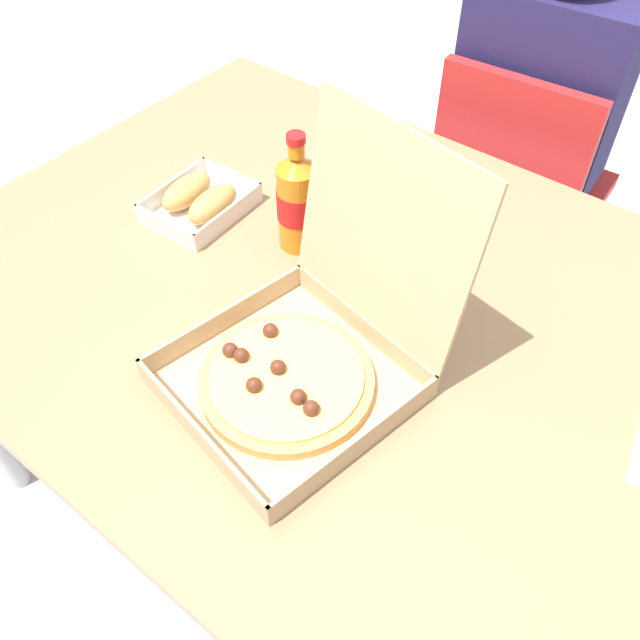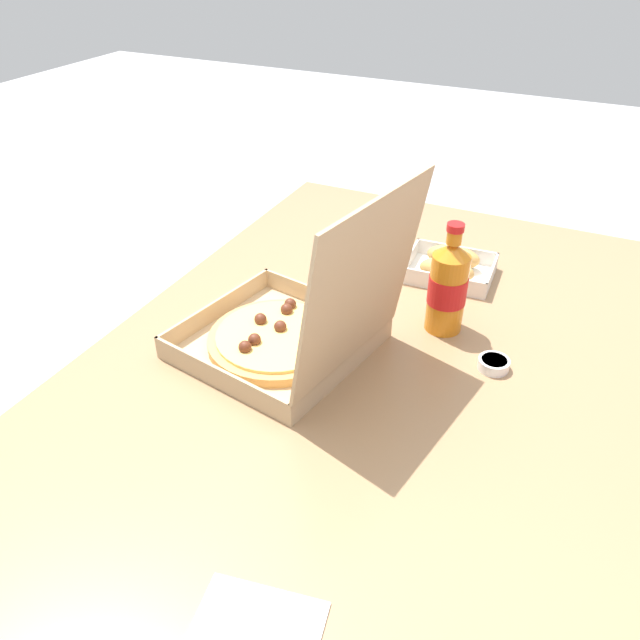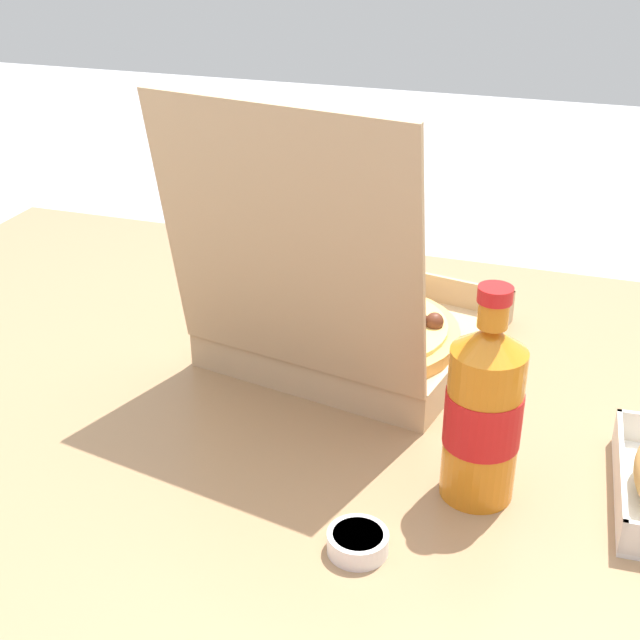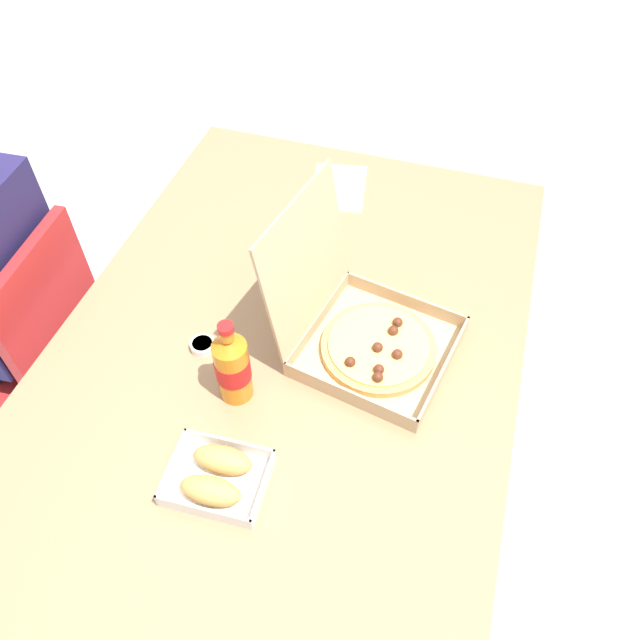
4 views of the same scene
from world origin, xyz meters
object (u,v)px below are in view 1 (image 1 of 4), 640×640
at_px(cola_bottle, 298,201).
at_px(diner_person, 542,106).
at_px(chair, 513,189).
at_px(bread_side_box, 200,200).
at_px(pizza_box_open, 304,354).
at_px(dipping_sauce_cup, 376,224).

bearing_deg(cola_bottle, diner_person, 80.86).
xyz_separation_m(chair, diner_person, (-0.00, 0.06, 0.21)).
distance_m(chair, diner_person, 0.21).
relative_size(diner_person, bread_side_box, 5.84).
distance_m(pizza_box_open, dipping_sauce_cup, 0.37).
bearing_deg(cola_bottle, chair, 79.82).
bearing_deg(dipping_sauce_cup, pizza_box_open, -72.03).
distance_m(pizza_box_open, cola_bottle, 0.31).
xyz_separation_m(diner_person, cola_bottle, (-0.12, -0.76, 0.12)).
distance_m(diner_person, bread_side_box, 0.87).
height_order(diner_person, pizza_box_open, diner_person).
distance_m(chair, dipping_sauce_cup, 0.63).
relative_size(chair, cola_bottle, 3.71).
xyz_separation_m(pizza_box_open, bread_side_box, (-0.41, 0.19, -0.03)).
xyz_separation_m(chair, pizza_box_open, (0.08, -0.93, 0.28)).
bearing_deg(pizza_box_open, diner_person, 94.56).
bearing_deg(chair, diner_person, 93.70).
bearing_deg(pizza_box_open, bread_side_box, 155.41).
relative_size(pizza_box_open, bread_side_box, 2.13).
xyz_separation_m(diner_person, bread_side_box, (-0.33, -0.80, 0.05)).
height_order(cola_bottle, dipping_sauce_cup, cola_bottle).
relative_size(pizza_box_open, dipping_sauce_cup, 7.50).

